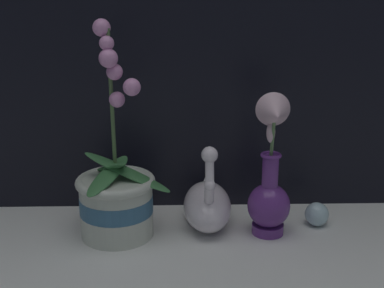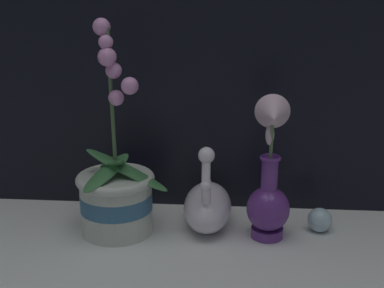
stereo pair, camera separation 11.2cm
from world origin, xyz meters
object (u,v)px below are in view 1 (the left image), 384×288
at_px(blue_vase, 270,184).
at_px(orchid_potted_plant, 116,195).
at_px(glass_sphere, 317,214).
at_px(swan_figurine, 207,203).

bearing_deg(blue_vase, orchid_potted_plant, 178.83).
bearing_deg(orchid_potted_plant, blue_vase, -1.17).
bearing_deg(orchid_potted_plant, glass_sphere, 4.49).
distance_m(swan_figurine, blue_vase, 0.15).
relative_size(swan_figurine, glass_sphere, 3.89).
distance_m(swan_figurine, glass_sphere, 0.25).
xyz_separation_m(blue_vase, glass_sphere, (0.11, 0.04, -0.09)).
xyz_separation_m(orchid_potted_plant, blue_vase, (0.32, -0.01, 0.03)).
xyz_separation_m(orchid_potted_plant, swan_figurine, (0.19, 0.04, -0.04)).
xyz_separation_m(swan_figurine, blue_vase, (0.13, -0.05, 0.06)).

